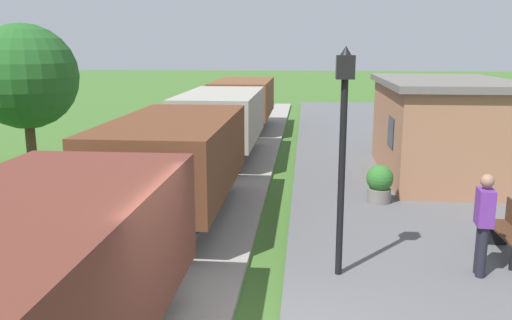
% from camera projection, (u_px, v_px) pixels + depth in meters
% --- Properties ---
extents(freight_train, '(2.50, 26.00, 2.12)m').
position_uv_depth(freight_train, '(203.00, 137.00, 15.16)').
color(freight_train, brown).
rests_on(freight_train, rail_near).
extents(station_hut, '(3.50, 5.80, 2.78)m').
position_uv_depth(station_hut, '(442.00, 128.00, 15.22)').
color(station_hut, '#9E6B4C').
rests_on(station_hut, platform_slab).
extents(bench_down_platform, '(0.42, 1.50, 0.91)m').
position_uv_depth(bench_down_platform, '(405.00, 133.00, 19.97)').
color(bench_down_platform, '#422819').
rests_on(bench_down_platform, platform_slab).
extents(person_waiting, '(0.27, 0.40, 1.71)m').
position_uv_depth(person_waiting, '(484.00, 221.00, 8.60)').
color(person_waiting, black).
rests_on(person_waiting, platform_slab).
extents(potted_planter, '(0.64, 0.64, 0.92)m').
position_uv_depth(potted_planter, '(380.00, 183.00, 12.76)').
color(potted_planter, slate).
rests_on(potted_planter, platform_slab).
extents(lamp_post_near, '(0.28, 0.28, 3.70)m').
position_uv_depth(lamp_post_near, '(343.00, 121.00, 8.30)').
color(lamp_post_near, black).
rests_on(lamp_post_near, platform_slab).
extents(tree_trackside_far, '(2.94, 2.94, 4.57)m').
position_uv_depth(tree_trackside_far, '(25.00, 77.00, 14.94)').
color(tree_trackside_far, '#4C3823').
rests_on(tree_trackside_far, ground).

